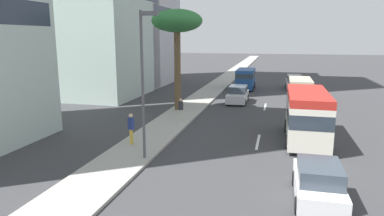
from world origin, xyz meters
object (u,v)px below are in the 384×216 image
van_third (246,78)px  van_second (300,90)px  car_lead (318,183)px  car_fifth (294,82)px  pedestrian_mid_block (181,108)px  pedestrian_near_lamp (131,127)px  car_fourth (238,95)px  palm_tree (177,24)px  minibus_sixth (307,114)px  street_lamp (144,71)px

van_third → van_second: bearing=35.4°
van_third → car_lead: bearing=10.7°
car_fifth → pedestrian_mid_block: size_ratio=2.83×
pedestrian_near_lamp → pedestrian_mid_block: size_ratio=1.08×
car_fourth → pedestrian_mid_block: 9.72m
car_lead → palm_tree: palm_tree is taller
van_second → palm_tree: (-5.89, 10.41, 6.01)m
minibus_sixth → street_lamp: bearing=124.4°
van_third → pedestrian_mid_block: size_ratio=2.90×
car_lead → pedestrian_mid_block: bearing=38.1°
pedestrian_near_lamp → pedestrian_mid_block: (6.29, -1.25, -0.09)m
car_lead → van_second: size_ratio=0.81×
van_second → car_fifth: (10.27, 0.14, -0.58)m
pedestrian_near_lamp → palm_tree: bearing=116.1°
car_fourth → street_lamp: bearing=-9.0°
car_lead → street_lamp: size_ratio=0.55×
van_second → van_third: bearing=35.4°
pedestrian_near_lamp → street_lamp: size_ratio=0.24×
van_third → street_lamp: 26.76m
minibus_sixth → car_lead: bearing=179.3°
car_fifth → palm_tree: bearing=147.6°
van_second → pedestrian_near_lamp: bearing=147.3°
minibus_sixth → pedestrian_near_lamp: minibus_sixth is taller
minibus_sixth → pedestrian_mid_block: (2.65, 8.77, -0.62)m
van_third → palm_tree: (-14.21, 4.51, 5.98)m
van_second → pedestrian_mid_block: 13.32m
car_fifth → street_lamp: bearing=163.4°
pedestrian_near_lamp → car_fifth: bearing=94.4°
van_second → car_fourth: (-0.60, 5.83, -0.62)m
pedestrian_near_lamp → car_fourth: bearing=99.3°
car_fourth → street_lamp: 18.14m
car_lead → van_second: bearing=-1.1°
van_second → pedestrian_near_lamp: van_second is taller
van_second → van_third: (8.32, 5.91, 0.02)m
van_second → car_lead: bearing=178.9°
minibus_sixth → pedestrian_near_lamp: size_ratio=3.66×
car_fifth → van_third: bearing=108.6°
van_second → palm_tree: size_ratio=0.60×
pedestrian_mid_block → palm_tree: 7.53m
car_fifth → palm_tree: 20.24m
car_fourth → minibus_sixth: size_ratio=0.66×
car_fourth → van_third: bearing=-179.5°
minibus_sixth → street_lamp: size_ratio=0.90×
van_third → car_fifth: size_ratio=1.02×
van_third → car_fourth: bearing=0.5°
pedestrian_near_lamp → palm_tree: palm_tree is taller
minibus_sixth → van_second: bearing=-1.3°
pedestrian_near_lamp → pedestrian_mid_block: pedestrian_near_lamp is taller
van_second → palm_tree: 13.39m
car_fourth → pedestrian_near_lamp: (-15.46, 4.47, 0.40)m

